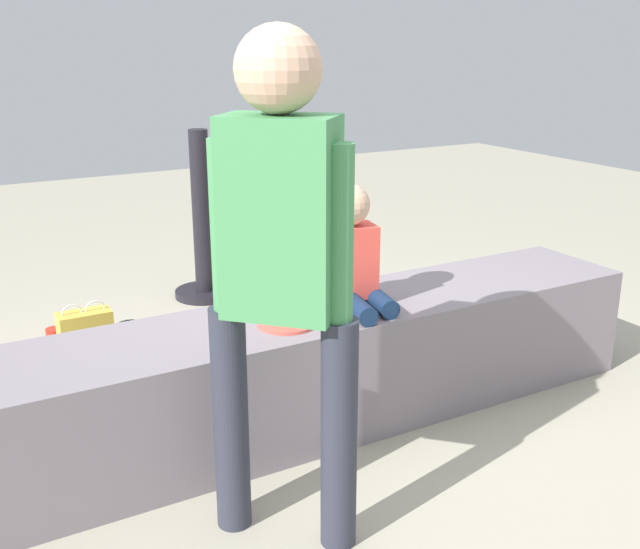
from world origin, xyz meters
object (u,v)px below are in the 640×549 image
(child_seated, at_px, (352,254))
(handbag_black_leather, at_px, (131,367))
(cake_plate, at_px, (287,319))
(gift_bag, at_px, (86,337))
(adult_standing, at_px, (281,251))
(party_cup_red, at_px, (55,338))
(water_bottle_far_side, at_px, (94,398))
(handbag_brown_canvas, at_px, (312,339))
(water_bottle_near_gift, at_px, (326,316))

(child_seated, height_order, handbag_black_leather, child_seated)
(cake_plate, bearing_deg, child_seated, 8.83)
(gift_bag, bearing_deg, handbag_black_leather, -76.79)
(adult_standing, height_order, party_cup_red, adult_standing)
(party_cup_red, distance_m, handbag_black_leather, 0.70)
(child_seated, xyz_separation_m, adult_standing, (-0.58, -0.54, 0.23))
(gift_bag, distance_m, water_bottle_far_side, 0.58)
(cake_plate, height_order, party_cup_red, cake_plate)
(child_seated, bearing_deg, adult_standing, -136.65)
(adult_standing, height_order, handbag_brown_canvas, adult_standing)
(child_seated, bearing_deg, handbag_black_leather, 136.95)
(cake_plate, bearing_deg, water_bottle_far_side, 137.84)
(child_seated, bearing_deg, water_bottle_near_gift, 66.21)
(cake_plate, xyz_separation_m, party_cup_red, (-0.60, 1.39, -0.45))
(water_bottle_near_gift, height_order, handbag_brown_canvas, handbag_brown_canvas)
(adult_standing, xyz_separation_m, gift_bag, (-0.23, 1.61, -0.79))
(water_bottle_far_side, distance_m, handbag_brown_canvas, 1.06)
(adult_standing, distance_m, cake_plate, 0.70)
(cake_plate, distance_m, water_bottle_far_side, 0.91)
(party_cup_red, xyz_separation_m, handbag_black_leather, (0.19, -0.67, 0.06))
(water_bottle_near_gift, height_order, water_bottle_far_side, water_bottle_near_gift)
(water_bottle_far_side, bearing_deg, child_seated, -28.70)
(water_bottle_near_gift, height_order, party_cup_red, water_bottle_near_gift)
(water_bottle_far_side, distance_m, handbag_black_leather, 0.26)
(adult_standing, height_order, gift_bag, adult_standing)
(child_seated, xyz_separation_m, water_bottle_near_gift, (0.36, 0.82, -0.60))
(child_seated, xyz_separation_m, handbag_black_leather, (-0.71, 0.67, -0.58))
(water_bottle_far_side, bearing_deg, party_cup_red, 89.44)
(gift_bag, bearing_deg, handbag_brown_canvas, -26.71)
(gift_bag, bearing_deg, adult_standing, -81.83)
(water_bottle_far_side, bearing_deg, handbag_brown_canvas, 4.77)
(water_bottle_far_side, bearing_deg, handbag_black_leather, 39.59)
(handbag_brown_canvas, bearing_deg, water_bottle_far_side, -175.23)
(adult_standing, bearing_deg, gift_bag, 98.17)
(gift_bag, relative_size, party_cup_red, 3.06)
(cake_plate, height_order, water_bottle_far_side, cake_plate)
(child_seated, xyz_separation_m, gift_bag, (-0.81, 1.07, -0.56))
(handbag_brown_canvas, bearing_deg, gift_bag, 153.29)
(gift_bag, relative_size, handbag_brown_canvas, 0.99)
(adult_standing, bearing_deg, handbag_brown_canvas, 57.41)
(adult_standing, relative_size, handbag_black_leather, 4.55)
(adult_standing, bearing_deg, child_seated, 43.35)
(party_cup_red, height_order, handbag_black_leather, handbag_black_leather)
(child_seated, relative_size, cake_plate, 2.16)
(party_cup_red, relative_size, handbag_black_leather, 0.30)
(water_bottle_near_gift, bearing_deg, handbag_brown_canvas, -132.44)
(water_bottle_far_side, relative_size, handbag_black_leather, 0.58)
(gift_bag, height_order, water_bottle_near_gift, gift_bag)
(child_seated, height_order, party_cup_red, child_seated)
(child_seated, relative_size, handbag_brown_canvas, 1.56)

